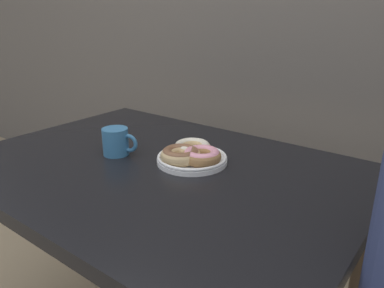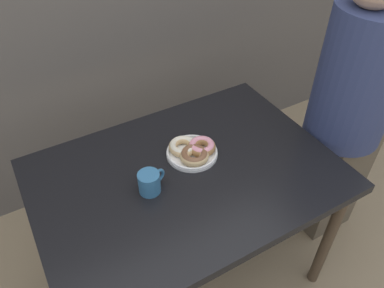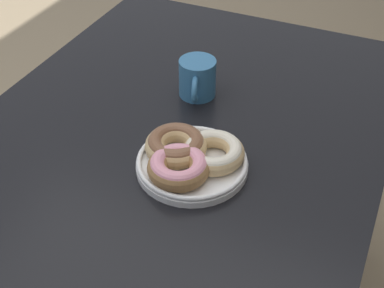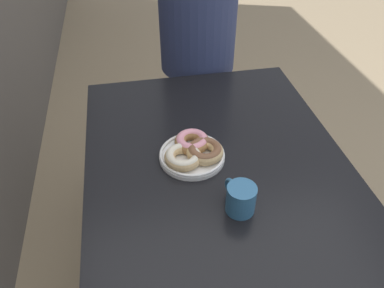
{
  "view_description": "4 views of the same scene",
  "coord_description": "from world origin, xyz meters",
  "px_view_note": "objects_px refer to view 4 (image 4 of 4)",
  "views": [
    {
      "loc": [
        0.71,
        -0.52,
        1.17
      ],
      "look_at": [
        0.07,
        0.32,
        0.79
      ],
      "focal_mm": 35.0,
      "sensor_mm": 36.0,
      "label": 1
    },
    {
      "loc": [
        -0.5,
        -0.67,
        1.8
      ],
      "look_at": [
        0.07,
        0.32,
        0.79
      ],
      "focal_mm": 35.0,
      "sensor_mm": 36.0,
      "label": 2
    },
    {
      "loc": [
        0.77,
        0.63,
        1.42
      ],
      "look_at": [
        0.07,
        0.32,
        0.79
      ],
      "focal_mm": 50.0,
      "sensor_mm": 36.0,
      "label": 3
    },
    {
      "loc": [
        -0.82,
        0.49,
        1.56
      ],
      "look_at": [
        0.07,
        0.32,
        0.79
      ],
      "focal_mm": 35.0,
      "sensor_mm": 36.0,
      "label": 4
    }
  ],
  "objects_px": {
    "person_figure": "(198,39)",
    "coffee_mug": "(240,198)",
    "dining_table": "(219,186)",
    "donut_plate": "(193,151)"
  },
  "relations": [
    {
      "from": "person_figure",
      "to": "coffee_mug",
      "type": "bearing_deg",
      "value": 175.65
    },
    {
      "from": "person_figure",
      "to": "dining_table",
      "type": "bearing_deg",
      "value": 173.8
    },
    {
      "from": "dining_table",
      "to": "person_figure",
      "type": "relative_size",
      "value": 0.81
    },
    {
      "from": "dining_table",
      "to": "person_figure",
      "type": "distance_m",
      "value": 0.82
    },
    {
      "from": "donut_plate",
      "to": "coffee_mug",
      "type": "distance_m",
      "value": 0.25
    },
    {
      "from": "coffee_mug",
      "to": "person_figure",
      "type": "relative_size",
      "value": 0.08
    },
    {
      "from": "dining_table",
      "to": "donut_plate",
      "type": "relative_size",
      "value": 5.06
    },
    {
      "from": "donut_plate",
      "to": "person_figure",
      "type": "distance_m",
      "value": 0.75
    },
    {
      "from": "dining_table",
      "to": "coffee_mug",
      "type": "bearing_deg",
      "value": -175.22
    },
    {
      "from": "coffee_mug",
      "to": "person_figure",
      "type": "height_order",
      "value": "person_figure"
    }
  ]
}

